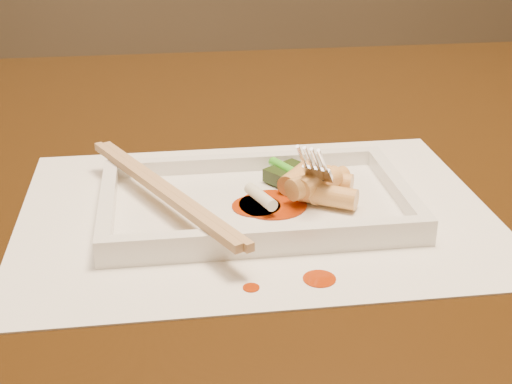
{
  "coord_description": "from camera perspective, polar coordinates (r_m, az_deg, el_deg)",
  "views": [
    {
      "loc": [
        -0.04,
        -0.67,
        1.02
      ],
      "look_at": [
        0.04,
        -0.13,
        0.77
      ],
      "focal_mm": 50.0,
      "sensor_mm": 36.0,
      "label": 1
    }
  ],
  "objects": [
    {
      "name": "rice_cake_4",
      "position": [
        0.61,
        4.2,
        0.41
      ],
      "size": [
        0.03,
        0.04,
        0.02
      ],
      "primitive_type": "cylinder",
      "rotation": [
        1.57,
        0.0,
        0.22
      ],
      "color": "#EBC06E",
      "rests_on": "plate_base"
    },
    {
      "name": "sauce_blob_0",
      "position": [
        0.6,
        1.36,
        -1.01
      ],
      "size": [
        0.06,
        0.06,
        0.0
      ],
      "primitive_type": "cylinder",
      "color": "#A32B04",
      "rests_on": "plate_base"
    },
    {
      "name": "table",
      "position": [
        0.77,
        -4.16,
        -4.44
      ],
      "size": [
        1.4,
        0.9,
        0.75
      ],
      "color": "black",
      "rests_on": "ground"
    },
    {
      "name": "plate_rim_far",
      "position": [
        0.67,
        -0.87,
        2.4
      ],
      "size": [
        0.26,
        0.01,
        0.01
      ],
      "primitive_type": "cube",
      "color": "white",
      "rests_on": "plate_base"
    },
    {
      "name": "rice_cake_2",
      "position": [
        0.6,
        4.67,
        0.72
      ],
      "size": [
        0.05,
        0.04,
        0.02
      ],
      "primitive_type": "cylinder",
      "rotation": [
        1.57,
        0.0,
        2.09
      ],
      "color": "#EBC06E",
      "rests_on": "plate_base"
    },
    {
      "name": "sauce_splatter_a",
      "position": [
        0.52,
        5.1,
        -6.92
      ],
      "size": [
        0.02,
        0.02,
        0.0
      ],
      "primitive_type": "cylinder",
      "color": "#A32B04",
      "rests_on": "placemat"
    },
    {
      "name": "fork",
      "position": [
        0.61,
        6.36,
        6.58
      ],
      "size": [
        0.09,
        0.1,
        0.14
      ],
      "primitive_type": null,
      "color": "silver",
      "rests_on": "plate_base"
    },
    {
      "name": "plate_rim_left",
      "position": [
        0.6,
        -11.8,
        -0.94
      ],
      "size": [
        0.01,
        0.14,
        0.01
      ],
      "primitive_type": "cube",
      "color": "white",
      "rests_on": "plate_base"
    },
    {
      "name": "plate_base",
      "position": [
        0.61,
        0.0,
        -1.2
      ],
      "size": [
        0.26,
        0.16,
        0.01
      ],
      "primitive_type": "cube",
      "color": "white",
      "rests_on": "placemat"
    },
    {
      "name": "scallion_white",
      "position": [
        0.59,
        0.38,
        -0.38
      ],
      "size": [
        0.02,
        0.04,
        0.01
      ],
      "primitive_type": "cylinder",
      "rotation": [
        1.57,
        0.0,
        0.36
      ],
      "color": "#EAEACC",
      "rests_on": "plate_base"
    },
    {
      "name": "chopstick_a",
      "position": [
        0.59,
        -7.86,
        0.2
      ],
      "size": [
        0.12,
        0.22,
        0.01
      ],
      "primitive_type": "cube",
      "rotation": [
        0.0,
        0.0,
        0.47
      ],
      "color": "tan",
      "rests_on": "plate_rim_near"
    },
    {
      "name": "sauce_splatter_b",
      "position": [
        0.5,
        -0.39,
        -7.66
      ],
      "size": [
        0.01,
        0.01,
        0.0
      ],
      "primitive_type": "cylinder",
      "color": "#A32B04",
      "rests_on": "placemat"
    },
    {
      "name": "rice_cake_3",
      "position": [
        0.62,
        5.4,
        0.83
      ],
      "size": [
        0.05,
        0.04,
        0.02
      ],
      "primitive_type": "cylinder",
      "rotation": [
        1.57,
        0.0,
        2.1
      ],
      "color": "#EBC06E",
      "rests_on": "plate_base"
    },
    {
      "name": "chopstick_b",
      "position": [
        0.59,
        -7.09,
        0.25
      ],
      "size": [
        0.12,
        0.22,
        0.01
      ],
      "primitive_type": "cube",
      "rotation": [
        0.0,
        0.0,
        0.47
      ],
      "color": "tan",
      "rests_on": "plate_rim_near"
    },
    {
      "name": "scallion_green",
      "position": [
        0.63,
        3.56,
        1.23
      ],
      "size": [
        0.05,
        0.08,
        0.01
      ],
      "primitive_type": "cylinder",
      "rotation": [
        1.57,
        0.0,
        0.45
      ],
      "color": "green",
      "rests_on": "plate_base"
    },
    {
      "name": "rice_cake_5",
      "position": [
        0.61,
        4.79,
        0.77
      ],
      "size": [
        0.04,
        0.04,
        0.02
      ],
      "primitive_type": "cylinder",
      "rotation": [
        1.57,
        0.0,
        2.3
      ],
      "color": "#EBC06E",
      "rests_on": "plate_base"
    },
    {
      "name": "veg_piece",
      "position": [
        0.64,
        2.6,
        1.46
      ],
      "size": [
        0.05,
        0.04,
        0.01
      ],
      "primitive_type": "cube",
      "rotation": [
        0.0,
        0.0,
        0.62
      ],
      "color": "black",
      "rests_on": "plate_base"
    },
    {
      "name": "rice_cake_1",
      "position": [
        0.63,
        5.82,
        0.93
      ],
      "size": [
        0.04,
        0.03,
        0.02
      ],
      "primitive_type": "cylinder",
      "rotation": [
        1.57,
        0.0,
        1.09
      ],
      "color": "#EBC06E",
      "rests_on": "plate_base"
    },
    {
      "name": "sauce_blob_1",
      "position": [
        0.6,
        0.02,
        -1.14
      ],
      "size": [
        0.04,
        0.04,
        0.0
      ],
      "primitive_type": "cylinder",
      "color": "#A32B04",
      "rests_on": "plate_base"
    },
    {
      "name": "plate_rim_right",
      "position": [
        0.63,
        11.23,
        0.4
      ],
      "size": [
        0.01,
        0.14,
        0.01
      ],
      "primitive_type": "cube",
      "color": "white",
      "rests_on": "plate_base"
    },
    {
      "name": "rice_cake_6",
      "position": [
        0.6,
        5.79,
        -0.27
      ],
      "size": [
        0.05,
        0.04,
        0.02
      ],
      "primitive_type": "cylinder",
      "rotation": [
        1.57,
        0.0,
        1.05
      ],
      "color": "#EBC06E",
      "rests_on": "plate_base"
    },
    {
      "name": "rice_cake_0",
      "position": [
        0.63,
        3.32,
        1.13
      ],
      "size": [
        0.04,
        0.04,
        0.02
      ],
      "primitive_type": "cylinder",
      "rotation": [
        1.57,
        0.0,
        2.49
      ],
      "color": "#EBC06E",
      "rests_on": "plate_base"
    },
    {
      "name": "placemat",
      "position": [
        0.61,
        0.0,
        -1.6
      ],
      "size": [
        0.4,
        0.3,
        0.0
      ],
      "primitive_type": "cube",
      "color": "white",
      "rests_on": "table"
    },
    {
      "name": "plate_rim_near",
      "position": [
        0.54,
        1.08,
        -3.58
      ],
      "size": [
        0.26,
        0.01,
        0.01
      ],
      "primitive_type": "cube",
      "color": "white",
      "rests_on": "plate_base"
    }
  ]
}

